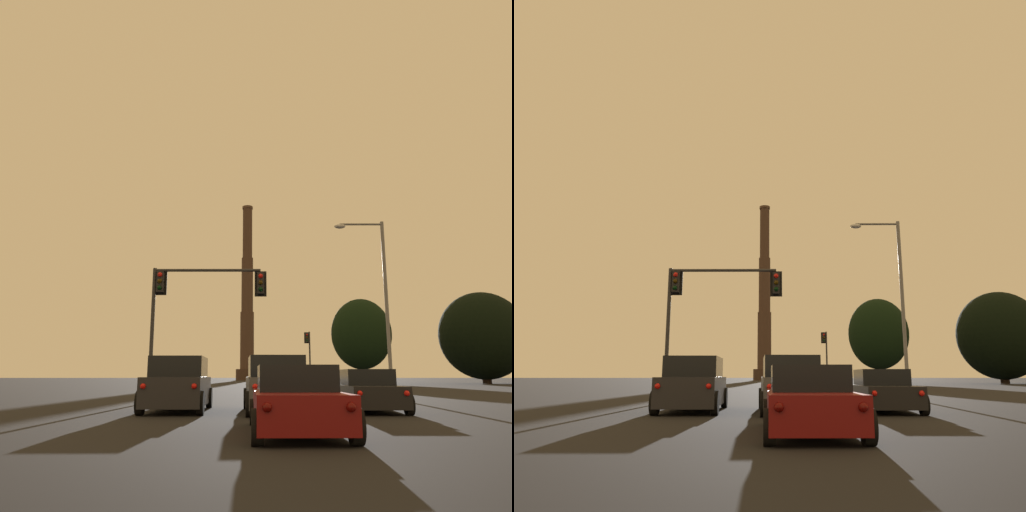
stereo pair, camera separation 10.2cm
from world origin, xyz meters
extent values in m
cube|color=#232328|center=(-3.41, 18.22, 0.68)|extent=(2.02, 4.84, 0.95)
cube|color=black|center=(-3.41, 18.34, 1.51)|extent=(1.84, 2.84, 0.70)
cylinder|color=black|center=(-4.39, 20.13, 0.38)|extent=(0.24, 0.76, 0.76)
cylinder|color=black|center=(-2.51, 20.17, 0.38)|extent=(0.24, 0.76, 0.76)
cylinder|color=black|center=(-4.31, 16.28, 0.38)|extent=(0.24, 0.76, 0.76)
cylinder|color=black|center=(-2.43, 16.32, 0.38)|extent=(0.24, 0.76, 0.76)
sphere|color=red|center=(-4.14, 15.79, 0.89)|extent=(0.17, 0.17, 0.17)
sphere|color=red|center=(-2.58, 15.82, 0.89)|extent=(0.17, 0.17, 0.17)
cube|color=#4C4F54|center=(-0.03, 17.60, 0.68)|extent=(2.11, 4.87, 0.95)
cube|color=black|center=(-0.04, 17.72, 1.51)|extent=(1.89, 2.87, 0.70)
cylinder|color=black|center=(-1.05, 19.49, 0.38)|extent=(0.25, 0.77, 0.76)
cylinder|color=black|center=(0.83, 19.56, 0.38)|extent=(0.25, 0.77, 0.76)
cylinder|color=black|center=(-0.89, 15.64, 0.38)|extent=(0.25, 0.77, 0.76)
cylinder|color=black|center=(0.98, 15.72, 0.38)|extent=(0.25, 0.77, 0.76)
sphere|color=red|center=(-0.71, 15.15, 0.89)|extent=(0.17, 0.17, 0.17)
sphere|color=red|center=(0.84, 15.22, 0.89)|extent=(0.17, 0.17, 0.17)
cube|color=maroon|center=(0.18, 11.30, 0.53)|extent=(1.89, 4.63, 0.70)
cube|color=black|center=(0.17, 11.53, 1.15)|extent=(1.66, 2.23, 0.55)
cylinder|color=black|center=(-0.74, 13.18, 0.32)|extent=(0.23, 0.64, 0.64)
cylinder|color=black|center=(1.02, 13.22, 0.32)|extent=(0.23, 0.64, 0.64)
cylinder|color=black|center=(-0.67, 9.38, 0.32)|extent=(0.23, 0.64, 0.64)
cylinder|color=black|center=(1.09, 9.42, 0.32)|extent=(0.23, 0.64, 0.64)
sphere|color=#500705|center=(-0.50, 8.97, 0.68)|extent=(0.17, 0.17, 0.17)
sphere|color=#500705|center=(0.94, 8.99, 0.68)|extent=(0.17, 0.17, 0.17)
cube|color=black|center=(3.24, 18.25, 0.53)|extent=(1.84, 4.62, 0.70)
cube|color=black|center=(3.24, 18.48, 1.15)|extent=(1.64, 2.21, 0.55)
cylinder|color=black|center=(2.37, 20.15, 0.32)|extent=(0.23, 0.64, 0.64)
cylinder|color=black|center=(4.13, 20.14, 0.32)|extent=(0.23, 0.64, 0.64)
cylinder|color=black|center=(2.34, 16.35, 0.32)|extent=(0.23, 0.64, 0.64)
cylinder|color=black|center=(4.10, 16.34, 0.32)|extent=(0.23, 0.64, 0.64)
sphere|color=red|center=(2.50, 15.93, 0.68)|extent=(0.17, 0.17, 0.17)
sphere|color=red|center=(3.94, 15.92, 0.68)|extent=(0.17, 0.17, 0.17)
cylinder|color=#2D2D30|center=(5.42, 57.73, 3.06)|extent=(0.18, 0.18, 6.12)
cylinder|color=black|center=(5.42, 57.73, 0.05)|extent=(0.40, 0.40, 0.10)
cube|color=black|center=(5.13, 57.73, 5.45)|extent=(0.34, 0.34, 1.04)
cube|color=black|center=(5.13, 57.91, 5.45)|extent=(0.58, 0.03, 1.25)
sphere|color=red|center=(5.13, 57.54, 5.77)|extent=(0.22, 0.22, 0.22)
sphere|color=#352604|center=(5.13, 57.54, 5.45)|extent=(0.22, 0.22, 0.22)
sphere|color=black|center=(5.13, 57.54, 5.12)|extent=(0.22, 0.22, 0.22)
cylinder|color=#2D2D30|center=(-5.63, 23.88, 3.15)|extent=(0.18, 0.18, 6.31)
cylinder|color=black|center=(-5.63, 23.88, 0.05)|extent=(0.40, 0.40, 0.10)
cube|color=black|center=(-5.34, 23.88, 5.64)|extent=(0.34, 0.34, 1.04)
cube|color=black|center=(-5.34, 24.06, 5.64)|extent=(0.58, 0.03, 1.25)
sphere|color=red|center=(-5.34, 23.69, 5.96)|extent=(0.22, 0.22, 0.22)
sphere|color=#352604|center=(-5.34, 23.69, 5.64)|extent=(0.22, 0.22, 0.22)
sphere|color=black|center=(-5.34, 23.69, 5.32)|extent=(0.22, 0.22, 0.22)
cylinder|color=#2D2D30|center=(-3.05, 23.88, 6.21)|extent=(5.16, 0.14, 0.14)
sphere|color=#2D2D30|center=(-5.63, 23.88, 6.21)|extent=(0.18, 0.18, 0.18)
cube|color=black|center=(-0.47, 23.88, 5.57)|extent=(0.34, 0.34, 1.04)
cube|color=black|center=(-0.47, 24.06, 5.57)|extent=(0.58, 0.03, 1.25)
sphere|color=red|center=(-0.47, 23.69, 5.89)|extent=(0.22, 0.22, 0.22)
sphere|color=#352604|center=(-0.47, 23.69, 5.57)|extent=(0.22, 0.22, 0.22)
sphere|color=black|center=(-0.47, 23.69, 5.25)|extent=(0.22, 0.22, 0.22)
cylinder|color=slate|center=(6.60, 27.72, 4.94)|extent=(0.20, 0.20, 9.89)
cylinder|color=slate|center=(5.38, 27.72, 9.74)|extent=(2.43, 0.12, 0.12)
sphere|color=slate|center=(6.60, 27.72, 9.74)|extent=(0.20, 0.20, 0.20)
ellipsoid|color=silver|center=(4.16, 27.72, 9.62)|extent=(0.64, 0.36, 0.26)
cylinder|color=#3C2B22|center=(-3.11, 136.36, 1.46)|extent=(5.92, 5.92, 2.91)
cylinder|color=#473328|center=(-3.11, 136.36, 10.53)|extent=(3.70, 3.70, 15.22)
cylinder|color=#473328|center=(-3.11, 136.36, 25.75)|extent=(3.18, 3.18, 15.22)
cylinder|color=#473328|center=(-3.11, 136.36, 40.97)|extent=(2.67, 2.67, 15.22)
cylinder|color=#4E382C|center=(-3.11, 136.36, 48.23)|extent=(2.99, 2.99, 0.70)
cylinder|color=black|center=(34.99, 79.29, 1.15)|extent=(1.34, 1.34, 2.29)
ellipsoid|color=black|center=(34.99, 79.29, 7.40)|extent=(13.36, 12.03, 13.63)
cylinder|color=black|center=(15.52, 77.45, 1.73)|extent=(0.92, 0.92, 3.46)
ellipsoid|color=black|center=(15.52, 77.45, 7.49)|extent=(9.20, 8.28, 10.75)
camera|label=1|loc=(-0.69, 0.09, 1.20)|focal=35.00mm
camera|label=2|loc=(-0.59, 0.09, 1.20)|focal=35.00mm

